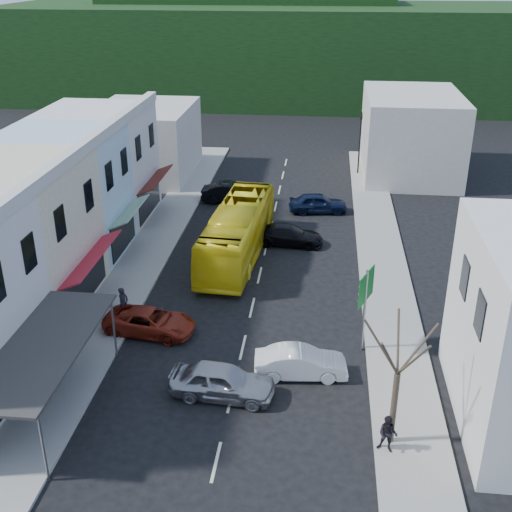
{
  "coord_description": "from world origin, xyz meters",
  "views": [
    {
      "loc": [
        3.55,
        -26.55,
        17.33
      ],
      "look_at": [
        0.0,
        6.0,
        2.2
      ],
      "focal_mm": 45.0,
      "sensor_mm": 36.0,
      "label": 1
    }
  ],
  "objects_px": {
    "traffic_signal": "(360,144)",
    "bus": "(238,234)",
    "pedestrian_left": "(124,305)",
    "direction_sign": "(364,311)",
    "car_silver": "(222,383)",
    "car_red": "(150,321)",
    "car_white": "(301,363)",
    "pedestrian_right": "(388,433)",
    "street_tree": "(397,374)"
  },
  "relations": [
    {
      "from": "traffic_signal",
      "to": "bus",
      "type": "bearing_deg",
      "value": 73.44
    },
    {
      "from": "pedestrian_left",
      "to": "direction_sign",
      "type": "xyz_separation_m",
      "value": [
        12.3,
        -1.4,
        1.17
      ]
    },
    {
      "from": "bus",
      "to": "direction_sign",
      "type": "height_order",
      "value": "direction_sign"
    },
    {
      "from": "car_silver",
      "to": "car_red",
      "type": "distance_m",
      "value": 6.56
    },
    {
      "from": "car_white",
      "to": "car_silver",
      "type": "bearing_deg",
      "value": 114.06
    },
    {
      "from": "pedestrian_left",
      "to": "pedestrian_right",
      "type": "xyz_separation_m",
      "value": [
        12.95,
        -8.63,
        0.0
      ]
    },
    {
      "from": "car_silver",
      "to": "pedestrian_left",
      "type": "distance_m",
      "value": 8.4
    },
    {
      "from": "pedestrian_left",
      "to": "car_silver",
      "type": "bearing_deg",
      "value": -115.22
    },
    {
      "from": "car_silver",
      "to": "direction_sign",
      "type": "distance_m",
      "value": 7.71
    },
    {
      "from": "car_white",
      "to": "traffic_signal",
      "type": "bearing_deg",
      "value": -12.38
    },
    {
      "from": "bus",
      "to": "traffic_signal",
      "type": "xyz_separation_m",
      "value": [
        8.28,
        18.3,
        1.23
      ]
    },
    {
      "from": "car_silver",
      "to": "car_white",
      "type": "relative_size",
      "value": 1.0
    },
    {
      "from": "pedestrian_left",
      "to": "traffic_signal",
      "type": "distance_m",
      "value": 30.18
    },
    {
      "from": "car_white",
      "to": "car_red",
      "type": "height_order",
      "value": "same"
    },
    {
      "from": "pedestrian_right",
      "to": "street_tree",
      "type": "xyz_separation_m",
      "value": [
        0.2,
        0.6,
        2.3
      ]
    },
    {
      "from": "bus",
      "to": "car_red",
      "type": "distance_m",
      "value": 10.32
    },
    {
      "from": "pedestrian_left",
      "to": "car_red",
      "type": "bearing_deg",
      "value": -102.17
    },
    {
      "from": "car_red",
      "to": "direction_sign",
      "type": "bearing_deg",
      "value": -84.89
    },
    {
      "from": "car_red",
      "to": "pedestrian_left",
      "type": "height_order",
      "value": "pedestrian_left"
    },
    {
      "from": "bus",
      "to": "pedestrian_right",
      "type": "xyz_separation_m",
      "value": [
        8.14,
        -17.46,
        -0.55
      ]
    },
    {
      "from": "pedestrian_right",
      "to": "pedestrian_left",
      "type": "bearing_deg",
      "value": 164.24
    },
    {
      "from": "bus",
      "to": "pedestrian_right",
      "type": "height_order",
      "value": "bus"
    },
    {
      "from": "direction_sign",
      "to": "pedestrian_left",
      "type": "bearing_deg",
      "value": -164.08
    },
    {
      "from": "bus",
      "to": "car_red",
      "type": "bearing_deg",
      "value": -104.0
    },
    {
      "from": "bus",
      "to": "pedestrian_left",
      "type": "xyz_separation_m",
      "value": [
        -4.82,
        -8.83,
        -0.55
      ]
    },
    {
      "from": "bus",
      "to": "car_silver",
      "type": "height_order",
      "value": "bus"
    },
    {
      "from": "street_tree",
      "to": "pedestrian_left",
      "type": "bearing_deg",
      "value": 148.58
    },
    {
      "from": "pedestrian_right",
      "to": "direction_sign",
      "type": "relative_size",
      "value": 0.39
    },
    {
      "from": "pedestrian_right",
      "to": "traffic_signal",
      "type": "distance_m",
      "value": 35.8
    },
    {
      "from": "traffic_signal",
      "to": "street_tree",
      "type": "bearing_deg",
      "value": 97.89
    },
    {
      "from": "direction_sign",
      "to": "street_tree",
      "type": "bearing_deg",
      "value": -60.23
    },
    {
      "from": "car_silver",
      "to": "pedestrian_left",
      "type": "xyz_separation_m",
      "value": [
        -6.11,
        5.75,
        0.3
      ]
    },
    {
      "from": "car_silver",
      "to": "pedestrian_left",
      "type": "bearing_deg",
      "value": 51.18
    },
    {
      "from": "car_white",
      "to": "traffic_signal",
      "type": "relative_size",
      "value": 0.79
    },
    {
      "from": "bus",
      "to": "car_red",
      "type": "xyz_separation_m",
      "value": [
        -3.18,
        -9.78,
        -0.85
      ]
    },
    {
      "from": "bus",
      "to": "traffic_signal",
      "type": "bearing_deg",
      "value": 69.63
    },
    {
      "from": "car_silver",
      "to": "car_red",
      "type": "xyz_separation_m",
      "value": [
        -4.47,
        4.8,
        0.0
      ]
    },
    {
      "from": "bus",
      "to": "pedestrian_right",
      "type": "distance_m",
      "value": 19.27
    },
    {
      "from": "car_silver",
      "to": "pedestrian_right",
      "type": "distance_m",
      "value": 7.43
    },
    {
      "from": "car_red",
      "to": "pedestrian_left",
      "type": "xyz_separation_m",
      "value": [
        -1.64,
        0.95,
        0.3
      ]
    },
    {
      "from": "car_white",
      "to": "pedestrian_left",
      "type": "bearing_deg",
      "value": 62.08
    },
    {
      "from": "car_red",
      "to": "traffic_signal",
      "type": "height_order",
      "value": "traffic_signal"
    },
    {
      "from": "bus",
      "to": "traffic_signal",
      "type": "distance_m",
      "value": 20.12
    },
    {
      "from": "street_tree",
      "to": "pedestrian_right",
      "type": "bearing_deg",
      "value": -108.52
    },
    {
      "from": "car_silver",
      "to": "street_tree",
      "type": "height_order",
      "value": "street_tree"
    },
    {
      "from": "pedestrian_left",
      "to": "street_tree",
      "type": "xyz_separation_m",
      "value": [
        13.15,
        -8.03,
        2.3
      ]
    },
    {
      "from": "car_red",
      "to": "direction_sign",
      "type": "distance_m",
      "value": 10.77
    },
    {
      "from": "direction_sign",
      "to": "street_tree",
      "type": "xyz_separation_m",
      "value": [
        0.85,
        -6.63,
        1.13
      ]
    },
    {
      "from": "car_silver",
      "to": "car_red",
      "type": "bearing_deg",
      "value": 47.44
    },
    {
      "from": "car_silver",
      "to": "pedestrian_left",
      "type": "height_order",
      "value": "pedestrian_left"
    }
  ]
}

